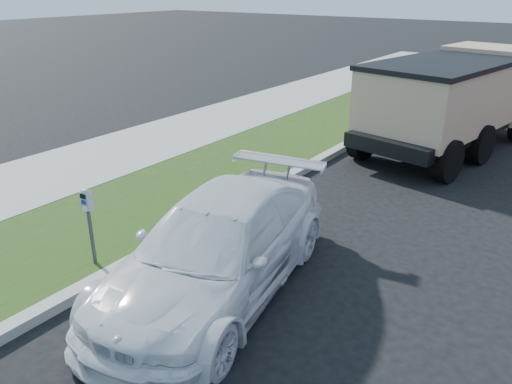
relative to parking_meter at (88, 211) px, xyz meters
The scene contains 5 objects.
ground 3.34m from the parking_meter, 20.27° to the left, with size 120.00×120.00×0.00m, color black.
streetside 4.15m from the parking_meter, 129.83° to the left, with size 6.12×50.00×0.15m.
parking_meter is the anchor object (origin of this frame).
white_wagon 2.10m from the parking_meter, 21.23° to the left, with size 1.96×4.83×1.40m, color white.
dump_truck 10.14m from the parking_meter, 74.97° to the left, with size 3.45×6.71×2.51m.
Camera 1 is at (2.99, -5.12, 4.16)m, focal length 35.00 mm.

